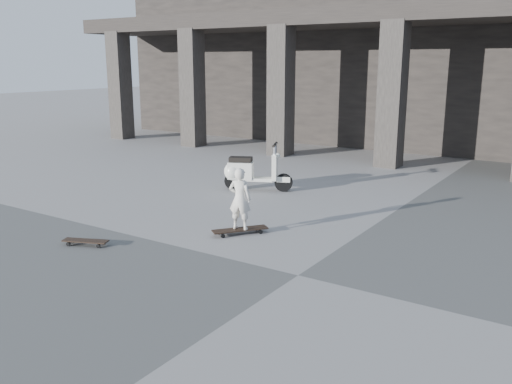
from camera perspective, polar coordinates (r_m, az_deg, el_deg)
The scene contains 6 objects.
ground at distance 7.66m, azimuth 4.46°, elevation -8.74°, with size 90.00×90.00×0.00m, color #4E4E4B.
colonnade at distance 20.28m, azimuth 24.31°, elevation 12.76°, with size 28.00×8.82×6.00m.
longboard at distance 9.36m, azimuth -1.68°, elevation -4.01°, with size 0.76×0.91×0.10m.
skateboard_spare at distance 9.23m, azimuth -17.51°, elevation -4.98°, with size 0.76×0.46×0.09m.
child at distance 9.21m, azimuth -1.71°, elevation -0.72°, with size 0.39×0.26×1.07m, color silver.
scooter at distance 12.49m, azimuth -1.01°, elevation 2.18°, with size 1.50×0.86×1.11m.
Camera 1 is at (3.39, -6.23, 2.90)m, focal length 38.00 mm.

